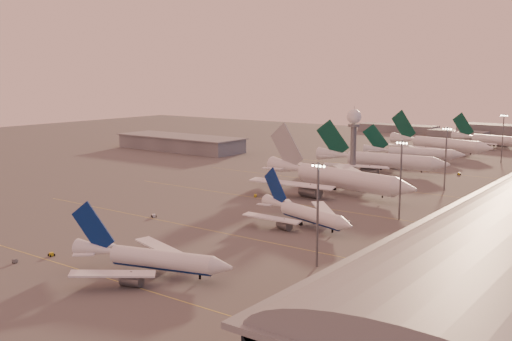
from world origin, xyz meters
The scene contains 26 objects.
ground centered at (0.00, 0.00, 0.00)m, with size 700.00×700.00×0.00m, color #525050.
taxiway_markings centered at (30.00, 56.00, 0.01)m, with size 180.00×185.25×0.02m.
hangar centered at (-120.00, 140.00, 4.32)m, with size 82.00×27.00×8.50m.
radar_tower centered at (5.00, 120.00, 20.95)m, with size 6.40×6.40×31.10m.
mast_a centered at (58.00, 0.00, 13.74)m, with size 3.60×0.56×25.00m.
mast_b centered at (55.00, 55.00, 13.74)m, with size 3.60×0.56×25.00m.
mast_c centered at (50.00, 110.00, 13.74)m, with size 3.60×0.56×25.00m.
mast_d centered at (48.00, 200.00, 13.74)m, with size 3.60×0.56×25.00m.
distant_horizon centered at (2.62, 325.14, 3.89)m, with size 165.00×37.50×9.00m.
narrowbody_near centered at (31.08, -27.68, 3.23)m, with size 39.86×31.35×15.97m.
narrowbody_mid centered at (35.57, 30.85, 3.18)m, with size 38.88×30.53×15.71m.
widebody_white centered at (18.51, 80.96, 4.39)m, with size 71.15×56.47×25.30m.
greentail_a centered at (10.90, 136.43, 4.14)m, with size 64.44×51.84×23.42m.
greentail_b centered at (10.14, 177.35, 3.36)m, with size 51.31×40.93×19.01m.
greentail_c centered at (10.03, 216.12, 4.21)m, with size 64.76×51.76×23.83m.
greentail_d centered at (28.23, 260.98, 3.67)m, with size 56.34×45.02×20.75m.
gsv_truck_a centered at (-1.49, -41.05, 1.01)m, with size 5.23×3.14×1.99m.
gsv_tug_near centered at (0.53, -32.62, 0.45)m, with size 2.31×3.31×0.87m.
gsv_catering_a centered at (69.74, -15.39, 1.76)m, with size 4.46×2.40×3.51m.
gsv_tug_mid centered at (-8.82, 11.39, 0.48)m, with size 3.81×3.23×0.93m.
gsv_truck_b centered at (45.43, 40.44, 1.15)m, with size 5.94×3.98×2.26m.
gsv_truck_c centered at (-1.43, 56.32, 1.05)m, with size 5.23×4.46×2.07m.
gsv_catering_b centered at (73.30, 75.19, 2.34)m, with size 6.25×4.62×4.69m.
gsv_tug_far centered at (15.32, 98.55, 0.52)m, with size 3.07×4.02×1.02m.
gsv_truck_d centered at (-15.88, 133.75, 1.14)m, with size 2.59×5.71×2.23m.
gsv_tug_hangar centered at (42.94, 149.69, 0.51)m, with size 3.84×2.80×0.99m.
Camera 1 is at (127.56, -117.93, 45.18)m, focal length 42.00 mm.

